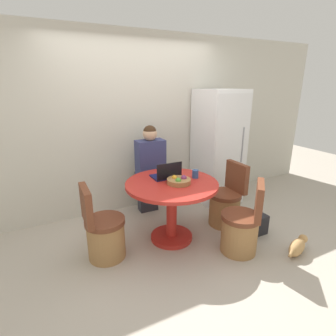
% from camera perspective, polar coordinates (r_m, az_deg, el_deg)
% --- Properties ---
extents(ground_plane, '(12.00, 12.00, 0.00)m').
position_cam_1_polar(ground_plane, '(3.29, 2.28, -17.01)').
color(ground_plane, '#B2A899').
extents(wall_back, '(7.00, 0.06, 2.60)m').
position_cam_1_polar(wall_back, '(3.98, -7.01, 9.36)').
color(wall_back, beige).
rests_on(wall_back, ground_plane).
extents(refrigerator, '(0.64, 0.70, 1.81)m').
position_cam_1_polar(refrigerator, '(4.31, 10.84, 4.44)').
color(refrigerator, white).
rests_on(refrigerator, ground_plane).
extents(dining_table, '(1.11, 1.11, 0.76)m').
position_cam_1_polar(dining_table, '(3.20, 0.80, -6.59)').
color(dining_table, '#B2261E').
rests_on(dining_table, ground_plane).
extents(chair_right_side, '(0.44, 0.44, 0.87)m').
position_cam_1_polar(chair_right_side, '(3.74, 12.46, -7.78)').
color(chair_right_side, '#9E7042').
rests_on(chair_right_side, ground_plane).
extents(chair_near_right_corner, '(0.51, 0.51, 0.87)m').
position_cam_1_polar(chair_near_right_corner, '(3.20, 15.69, -12.66)').
color(chair_near_right_corner, '#9E7042').
rests_on(chair_near_right_corner, ground_plane).
extents(chair_left_side, '(0.44, 0.44, 0.87)m').
position_cam_1_polar(chair_left_side, '(3.08, -13.76, -13.82)').
color(chair_left_side, '#9E7042').
rests_on(chair_left_side, ground_plane).
extents(person_seated, '(0.40, 0.37, 1.34)m').
position_cam_1_polar(person_seated, '(3.81, -4.06, 0.27)').
color(person_seated, '#2D2D38').
rests_on(person_seated, ground_plane).
extents(laptop, '(0.33, 0.25, 0.21)m').
position_cam_1_polar(laptop, '(3.25, -0.34, -1.45)').
color(laptop, '#141947').
rests_on(laptop, dining_table).
extents(fruit_bowl, '(0.28, 0.28, 0.09)m').
position_cam_1_polar(fruit_bowl, '(3.07, 2.39, -2.79)').
color(fruit_bowl, olive).
rests_on(fruit_bowl, dining_table).
extents(coffee_cup, '(0.08, 0.08, 0.10)m').
position_cam_1_polar(coffee_cup, '(3.26, 5.96, -1.30)').
color(coffee_cup, '#2D4C84').
rests_on(coffee_cup, dining_table).
extents(cat, '(0.43, 0.23, 0.19)m').
position_cam_1_polar(cat, '(3.48, 26.36, -15.05)').
color(cat, tan).
rests_on(cat, ground_plane).
extents(handbag, '(0.30, 0.14, 0.26)m').
position_cam_1_polar(handbag, '(3.66, 18.66, -11.75)').
color(handbag, '#232328').
rests_on(handbag, ground_plane).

